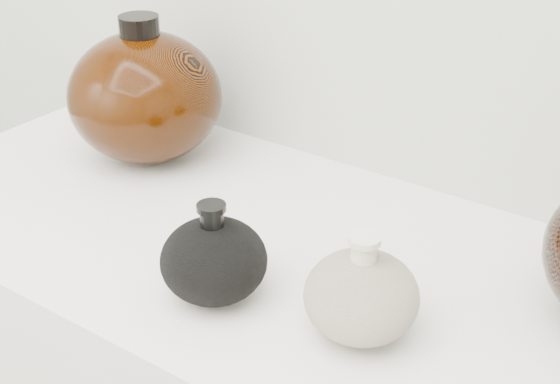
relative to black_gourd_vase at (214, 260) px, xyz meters
The scene contains 3 objects.
black_gourd_vase is the anchor object (origin of this frame).
cream_gourd_vase 0.17m from the black_gourd_vase, 11.84° to the left, with size 0.14×0.14×0.12m.
left_round_pot 0.39m from the black_gourd_vase, 144.32° to the left, with size 0.30×0.30×0.22m.
Camera 1 is at (0.45, 0.28, 1.42)m, focal length 50.00 mm.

